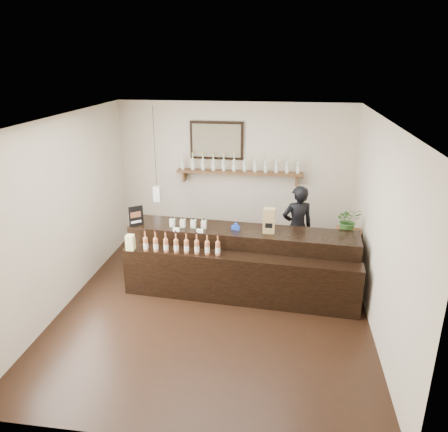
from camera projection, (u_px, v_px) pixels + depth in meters
name	position (u px, v px, depth m)	size (l,w,h in m)	color
ground	(215.00, 307.00, 6.61)	(5.00, 5.00, 0.00)	black
room_shell	(214.00, 200.00, 6.03)	(5.00, 5.00, 5.00)	beige
back_wall_decor	(226.00, 159.00, 8.24)	(2.66, 0.96, 1.69)	brown
counter	(241.00, 264.00, 6.93)	(3.65, 1.21, 1.18)	black
promo_sign	(136.00, 216.00, 6.96)	(0.20, 0.16, 0.33)	black
paper_bag	(269.00, 221.00, 6.68)	(0.18, 0.14, 0.39)	#9D804B
tape_dispenser	(236.00, 227.00, 6.84)	(0.14, 0.07, 0.11)	#183EAD
side_cabinet	(344.00, 258.00, 7.20)	(0.61, 0.72, 0.89)	brown
potted_plant	(348.00, 221.00, 6.97)	(0.38, 0.33, 0.43)	#356528
shopkeeper	(297.00, 222.00, 7.60)	(0.63, 0.41, 1.72)	black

